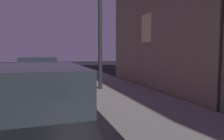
# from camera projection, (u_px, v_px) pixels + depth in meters

# --- Properties ---
(car_black) EXTENTS (2.08, 4.42, 1.43)m
(car_black) POSITION_uv_depth(u_px,v_px,m) (26.00, 115.00, 3.04)
(car_black) COLOR black
(car_black) RESTS_ON ground
(car_blue) EXTENTS (2.01, 4.40, 1.43)m
(car_blue) POSITION_uv_depth(u_px,v_px,m) (39.00, 73.00, 9.55)
(car_blue) COLOR navy
(car_blue) RESTS_ON ground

